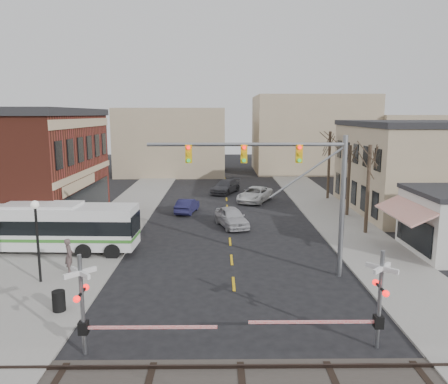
# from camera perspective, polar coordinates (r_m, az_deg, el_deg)

# --- Properties ---
(ground) EXTENTS (160.00, 160.00, 0.00)m
(ground) POSITION_cam_1_polar(r_m,az_deg,el_deg) (22.43, 1.43, -13.85)
(ground) COLOR black
(ground) RESTS_ON ground
(sidewalk_west) EXTENTS (5.00, 60.00, 0.12)m
(sidewalk_west) POSITION_cam_1_polar(r_m,az_deg,el_deg) (42.39, -12.50, -2.45)
(sidewalk_west) COLOR gray
(sidewalk_west) RESTS_ON ground
(sidewalk_east) EXTENTS (5.00, 60.00, 0.12)m
(sidewalk_east) POSITION_cam_1_polar(r_m,az_deg,el_deg) (42.73, 13.32, -2.38)
(sidewalk_east) COLOR gray
(sidewalk_east) RESTS_ON ground
(tree_east_a) EXTENTS (0.28, 0.28, 6.75)m
(tree_east_a) POSITION_cam_1_polar(r_m,az_deg,el_deg) (34.83, 18.27, 0.33)
(tree_east_a) COLOR #382B21
(tree_east_a) RESTS_ON sidewalk_east
(tree_east_b) EXTENTS (0.28, 0.28, 6.30)m
(tree_east_b) POSITION_cam_1_polar(r_m,az_deg,el_deg) (40.60, 15.95, 1.46)
(tree_east_b) COLOR #382B21
(tree_east_b) RESTS_ON sidewalk_east
(tree_east_c) EXTENTS (0.28, 0.28, 7.20)m
(tree_east_c) POSITION_cam_1_polar(r_m,az_deg,el_deg) (48.25, 13.54, 3.43)
(tree_east_c) COLOR #382B21
(tree_east_c) RESTS_ON sidewalk_east
(transit_bus) EXTENTS (12.40, 3.15, 3.17)m
(transit_bus) POSITION_cam_1_polar(r_m,az_deg,el_deg) (31.32, -22.52, -4.18)
(transit_bus) COLOR silver
(transit_bus) RESTS_ON ground
(traffic_signal_mast) EXTENTS (10.88, 0.30, 8.00)m
(traffic_signal_mast) POSITION_cam_1_polar(r_m,az_deg,el_deg) (24.20, 8.66, 2.11)
(traffic_signal_mast) COLOR gray
(traffic_signal_mast) RESTS_ON ground
(rr_crossing_west) EXTENTS (5.60, 1.36, 4.00)m
(rr_crossing_west) POSITION_cam_1_polar(r_m,az_deg,el_deg) (17.71, -16.67, -14.10)
(rr_crossing_west) COLOR gray
(rr_crossing_west) RESTS_ON ground
(rr_crossing_east) EXTENTS (5.60, 1.36, 4.00)m
(rr_crossing_east) POSITION_cam_1_polar(r_m,az_deg,el_deg) (18.34, 18.39, -13.34)
(rr_crossing_east) COLOR gray
(rr_crossing_east) RESTS_ON ground
(street_lamp) EXTENTS (0.44, 0.44, 4.50)m
(street_lamp) POSITION_cam_1_polar(r_m,az_deg,el_deg) (25.33, -23.30, -3.93)
(street_lamp) COLOR black
(street_lamp) RESTS_ON sidewalk_west
(trash_bin) EXTENTS (0.60, 0.60, 0.95)m
(trash_bin) POSITION_cam_1_polar(r_m,az_deg,el_deg) (22.16, -20.77, -13.16)
(trash_bin) COLOR black
(trash_bin) RESTS_ON sidewalk_west
(car_a) EXTENTS (3.12, 5.05, 1.61)m
(car_a) POSITION_cam_1_polar(r_m,az_deg,el_deg) (35.79, 1.00, -3.30)
(car_a) COLOR #A8A7AC
(car_a) RESTS_ON ground
(car_b) EXTENTS (2.16, 4.28, 1.35)m
(car_b) POSITION_cam_1_polar(r_m,az_deg,el_deg) (40.99, -4.84, -1.79)
(car_b) COLOR #161637
(car_b) RESTS_ON ground
(car_c) EXTENTS (4.60, 6.11, 1.54)m
(car_c) POSITION_cam_1_polar(r_m,az_deg,el_deg) (46.11, 4.06, -0.32)
(car_c) COLOR silver
(car_c) RESTS_ON ground
(car_d) EXTENTS (4.06, 5.63, 1.52)m
(car_d) POSITION_cam_1_polar(r_m,az_deg,el_deg) (51.09, 0.18, 0.71)
(car_d) COLOR #434348
(car_d) RESTS_ON ground
(pedestrian_near) EXTENTS (0.67, 0.83, 1.98)m
(pedestrian_near) POSITION_cam_1_polar(r_m,az_deg,el_deg) (26.87, -19.57, -7.80)
(pedestrian_near) COLOR #554544
(pedestrian_near) RESTS_ON sidewalk_west
(pedestrian_far) EXTENTS (0.97, 1.02, 1.65)m
(pedestrian_far) POSITION_cam_1_polar(r_m,az_deg,el_deg) (31.07, -19.58, -5.72)
(pedestrian_far) COLOR #353B5D
(pedestrian_far) RESTS_ON sidewalk_west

